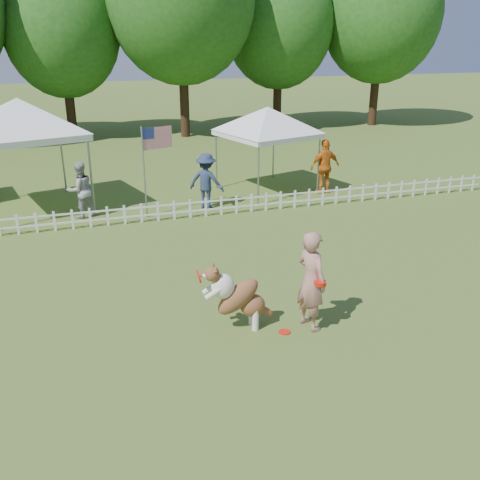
% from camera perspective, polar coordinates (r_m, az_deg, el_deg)
% --- Properties ---
extents(ground, '(120.00, 120.00, 0.00)m').
position_cam_1_polar(ground, '(10.48, 1.53, -9.62)').
color(ground, '#476820').
rests_on(ground, ground).
extents(picket_fence, '(22.00, 0.08, 0.60)m').
position_cam_1_polar(picket_fence, '(16.58, -6.19, 3.26)').
color(picket_fence, silver).
rests_on(picket_fence, ground).
extents(handler, '(0.65, 0.82, 1.98)m').
position_cam_1_polar(handler, '(10.24, 7.63, -4.31)').
color(handler, '#AA7166').
rests_on(handler, ground).
extents(dog, '(1.36, 0.48, 1.39)m').
position_cam_1_polar(dog, '(10.20, -0.10, -6.06)').
color(dog, brown).
rests_on(dog, ground).
extents(frisbee_on_turf, '(0.23, 0.23, 0.02)m').
position_cam_1_polar(frisbee_on_turf, '(10.44, 4.76, -9.75)').
color(frisbee_on_turf, red).
rests_on(frisbee_on_turf, ground).
extents(canopy_tent_left, '(4.17, 4.17, 3.48)m').
position_cam_1_polar(canopy_tent_left, '(18.26, -21.94, 8.20)').
color(canopy_tent_left, white).
rests_on(canopy_tent_left, ground).
extents(canopy_tent_right, '(3.55, 3.55, 2.94)m').
position_cam_1_polar(canopy_tent_right, '(19.28, 2.87, 9.49)').
color(canopy_tent_right, white).
rests_on(canopy_tent_right, ground).
extents(flag_pole, '(1.05, 0.47, 2.81)m').
position_cam_1_polar(flag_pole, '(16.60, -10.18, 7.04)').
color(flag_pole, gray).
rests_on(flag_pole, ground).
extents(spectator_a, '(1.03, 0.92, 1.74)m').
position_cam_1_polar(spectator_a, '(17.21, -16.65, 5.13)').
color(spectator_a, '#9F9EA3').
rests_on(spectator_a, ground).
extents(spectator_b, '(1.34, 1.21, 1.80)m').
position_cam_1_polar(spectator_b, '(17.44, -3.62, 6.30)').
color(spectator_b, '#24304D').
rests_on(spectator_b, ground).
extents(spectator_c, '(1.17, 0.58, 1.93)m').
position_cam_1_polar(spectator_c, '(19.31, 9.05, 7.74)').
color(spectator_c, '#D06518').
rests_on(spectator_c, ground).
extents(tree_center_left, '(6.00, 6.00, 9.80)m').
position_cam_1_polar(tree_center_left, '(31.02, -18.34, 19.31)').
color(tree_center_left, '#204C15').
rests_on(tree_center_left, ground).
extents(tree_center_right, '(7.60, 7.60, 12.60)m').
position_cam_1_polar(tree_center_right, '(30.12, -6.29, 22.83)').
color(tree_center_right, '#204C15').
rests_on(tree_center_right, ground).
extents(tree_right, '(6.20, 6.20, 10.40)m').
position_cam_1_polar(tree_right, '(33.23, 4.16, 20.82)').
color(tree_right, '#204C15').
rests_on(tree_right, ground).
extents(tree_far_right, '(7.00, 7.00, 11.40)m').
position_cam_1_polar(tree_far_right, '(34.96, 14.71, 21.08)').
color(tree_far_right, '#204C15').
rests_on(tree_far_right, ground).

